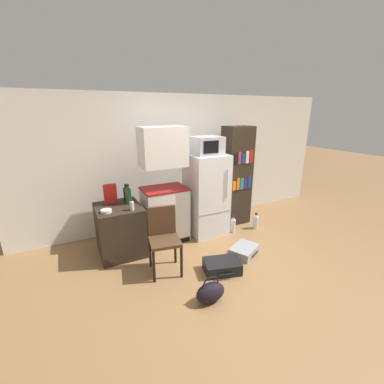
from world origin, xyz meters
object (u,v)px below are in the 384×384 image
Objects in this scene: bottle_green_tall at (128,196)px; water_bottle_front at (256,222)px; side_table at (120,230)px; suitcase_small_flat at (244,250)px; microwave at (207,145)px; suitcase_large_flat at (222,266)px; kitchen_hutch at (164,191)px; bowl at (106,211)px; bottle_wine_dark at (126,194)px; handbag at (210,292)px; bookshelf at (236,176)px; water_bottle_middle at (233,225)px; refrigerator at (206,195)px; bottle_clear_short at (132,206)px; chair at (163,233)px; cereal_box at (110,194)px.

bottle_green_tall is 1.01× the size of water_bottle_front.
side_table reaches higher than suitcase_small_flat.
microwave reaches higher than suitcase_large_flat.
bowl is at bearing -164.57° from kitchen_hutch.
handbag is (0.50, -1.78, -0.76)m from bottle_wine_dark.
microwave reaches higher than side_table.
bookshelf is 5.89× the size of water_bottle_middle.
bottle_green_tall is 1.87m from handbag.
side_table is 1.57m from refrigerator.
bookshelf is 1.53m from suitcase_small_flat.
handbag reaches higher than water_bottle_middle.
handbag is at bearing -66.60° from side_table.
side_table is 0.41× the size of bookshelf.
refrigerator is at bearing 86.32° from suitcase_large_flat.
bottle_wine_dark reaches higher than bottle_clear_short.
microwave is 1.32× the size of handbag.
bottle_green_tall is at bearing -174.55° from kitchen_hutch.
handbag is (0.69, -1.58, -0.26)m from side_table.
bottle_green_tall is (-0.60, -0.06, 0.02)m from kitchen_hutch.
water_bottle_front is at bearing 22.61° from chair.
water_bottle_middle is at bearing -14.69° from kitchen_hutch.
chair reaches higher than water_bottle_middle.
cereal_box is at bearing 119.48° from suitcase_small_flat.
bookshelf is at bearing 4.41° from side_table.
microwave reaches higher than cereal_box.
bottle_green_tall is at bearing 179.69° from microwave.
refrigerator is 3.01× the size of microwave.
kitchen_hutch reaches higher than water_bottle_middle.
bottle_green_tall reaches higher than suitcase_large_flat.
bottle_clear_short is (0.15, -0.24, 0.45)m from side_table.
bottle_clear_short is 0.36m from bowl.
handbag is (-0.44, -0.43, 0.04)m from suitcase_large_flat.
bowl is at bearing -172.09° from bookshelf.
suitcase_small_flat is at bearing -36.84° from bottle_wine_dark.
bottle_green_tall is (-2.10, -0.13, -0.04)m from bookshelf.
suitcase_large_flat is at bearing -48.55° from cereal_box.
water_bottle_middle reaches higher than suitcase_large_flat.
water_bottle_middle is at bearing 172.83° from water_bottle_front.
water_bottle_front is at bearing 36.57° from handbag.
suitcase_large_flat is at bearing -51.35° from bottle_green_tall.
bottle_green_tall reaches higher than bowl.
bowl is (-2.47, -0.34, -0.15)m from bookshelf.
bottle_wine_dark reaches higher than side_table.
bottle_clear_short is 0.44× the size of handbag.
bottle_green_tall is at bearing -33.34° from cereal_box.
microwave is 2.97× the size of bottle_clear_short.
bowl is 0.48× the size of water_bottle_middle.
suitcase_small_flat is at bearing 37.21° from suitcase_large_flat.
bottle_green_tall reaches higher than bottle_wine_dark.
chair reaches higher than handbag.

